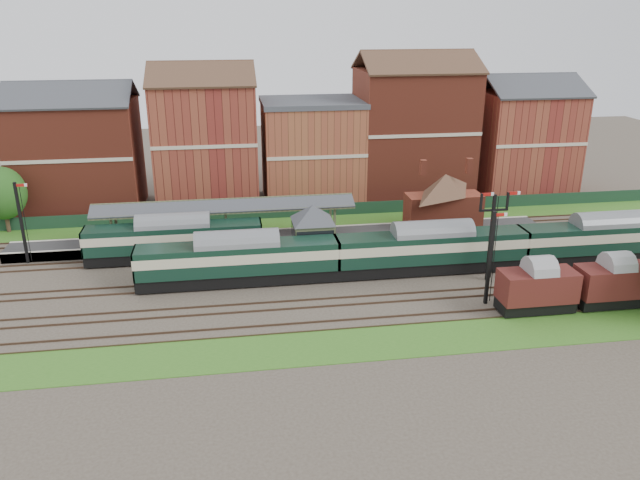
{
  "coord_description": "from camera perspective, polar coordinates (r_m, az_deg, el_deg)",
  "views": [
    {
      "loc": [
        -10.62,
        -51.03,
        22.91
      ],
      "look_at": [
        -2.51,
        2.0,
        3.0
      ],
      "focal_mm": 35.0,
      "sensor_mm": 36.0,
      "label": 1
    }
  ],
  "objects": [
    {
      "name": "tree_back",
      "position": [
        75.02,
        -27.05,
        3.82
      ],
      "size": [
        4.98,
        4.98,
        7.28
      ],
      "color": "#382619",
      "rests_on": "ground"
    },
    {
      "name": "goods_van_b",
      "position": [
        55.99,
        25.26,
        -3.56
      ],
      "size": [
        6.0,
        2.6,
        3.64
      ],
      "color": "black",
      "rests_on": "ground"
    },
    {
      "name": "station_building",
      "position": [
        67.57,
        11.26,
        3.67
      ],
      "size": [
        8.1,
        8.1,
        5.9
      ],
      "color": "maroon",
      "rests_on": "platform"
    },
    {
      "name": "goods_van_a",
      "position": [
        52.66,
        19.23,
        -4.15
      ],
      "size": [
        6.04,
        2.62,
        3.67
      ],
      "color": "black",
      "rests_on": "ground"
    },
    {
      "name": "canopy",
      "position": [
        63.49,
        -8.68,
        3.34
      ],
      "size": [
        26.0,
        3.89,
        4.08
      ],
      "color": "#4B5334",
      "rests_on": "platform"
    },
    {
      "name": "semaphore_siding",
      "position": [
        52.12,
        15.3,
        -1.49
      ],
      "size": [
        1.23,
        0.25,
        8.0
      ],
      "color": "black",
      "rests_on": "ground"
    },
    {
      "name": "grass_front",
      "position": [
        46.47,
        5.75,
        -9.25
      ],
      "size": [
        90.0,
        5.0,
        0.06
      ],
      "primitive_type": "cube",
      "color": "#2D6619",
      "rests_on": "ground"
    },
    {
      "name": "semaphore_bracket",
      "position": [
        56.59,
        15.43,
        0.76
      ],
      "size": [
        3.6,
        0.25,
        8.18
      ],
      "color": "black",
      "rests_on": "ground"
    },
    {
      "name": "ground",
      "position": [
        56.94,
        2.8,
        -3.39
      ],
      "size": [
        160.0,
        160.0,
        0.0
      ],
      "primitive_type": "plane",
      "color": "#473D33",
      "rests_on": "ground"
    },
    {
      "name": "grass_back",
      "position": [
        71.62,
        0.29,
        1.73
      ],
      "size": [
        90.0,
        4.5,
        0.06
      ],
      "primitive_type": "cube",
      "color": "#2D6619",
      "rests_on": "ground"
    },
    {
      "name": "platform_railcar",
      "position": [
        61.36,
        -13.18,
        0.14
      ],
      "size": [
        16.76,
        2.64,
        3.86
      ],
      "color": "black",
      "rests_on": "ground"
    },
    {
      "name": "fence",
      "position": [
        73.27,
        0.05,
        2.76
      ],
      "size": [
        90.0,
        0.12,
        1.5
      ],
      "primitive_type": "cube",
      "color": "#193823",
      "rests_on": "ground"
    },
    {
      "name": "signal_box",
      "position": [
        58.25,
        -0.67,
        0.57
      ],
      "size": [
        5.4,
        5.4,
        6.0
      ],
      "color": "#647B57",
      "rests_on": "ground"
    },
    {
      "name": "brick_hut",
      "position": [
        60.51,
        6.86,
        -0.82
      ],
      "size": [
        3.2,
        2.64,
        2.94
      ],
      "color": "maroon",
      "rests_on": "ground"
    },
    {
      "name": "platform",
      "position": [
        65.02,
        -3.21,
        0.17
      ],
      "size": [
        55.0,
        3.4,
        1.0
      ],
      "primitive_type": "cube",
      "color": "#2D2D2D",
      "rests_on": "ground"
    },
    {
      "name": "semaphore_platform_end",
      "position": [
        64.9,
        -25.63,
        1.5
      ],
      "size": [
        1.23,
        0.25,
        8.0
      ],
      "color": "black",
      "rests_on": "ground"
    },
    {
      "name": "dmu_train",
      "position": [
        57.92,
        10.15,
        -0.74
      ],
      "size": [
        52.85,
        2.78,
        4.06
      ],
      "color": "black",
      "rests_on": "ground"
    },
    {
      "name": "town_backdrop",
      "position": [
        78.38,
        -0.87,
        8.65
      ],
      "size": [
        69.0,
        10.0,
        16.0
      ],
      "color": "maroon",
      "rests_on": "ground"
    }
  ]
}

